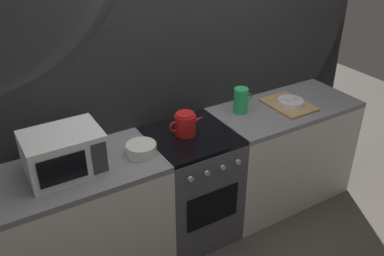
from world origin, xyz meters
name	(u,v)px	position (x,y,z in m)	size (l,w,h in m)	color
ground_plane	(191,229)	(0.00, 0.00, 0.00)	(8.00, 8.00, 0.00)	#47423D
back_wall	(168,80)	(0.00, 0.32, 1.20)	(3.60, 0.05, 2.40)	gray
counter_left	(76,227)	(-0.90, 0.00, 0.45)	(1.20, 0.60, 0.90)	silver
stove_unit	(191,185)	(0.00, 0.00, 0.45)	(0.60, 0.63, 0.90)	#4C4C51
counter_right	(280,152)	(0.90, 0.00, 0.45)	(1.20, 0.60, 0.90)	silver
microwave	(64,153)	(-0.89, 0.01, 1.04)	(0.46, 0.35, 0.27)	white
kettle	(185,124)	(-0.03, 0.03, 0.98)	(0.28, 0.15, 0.17)	red
mixing_bowl	(141,149)	(-0.41, -0.06, 0.94)	(0.20, 0.20, 0.08)	silver
pitcher	(241,100)	(0.51, 0.10, 1.00)	(0.16, 0.11, 0.20)	green
dish_pile	(289,104)	(0.91, -0.02, 0.92)	(0.30, 0.40, 0.07)	tan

